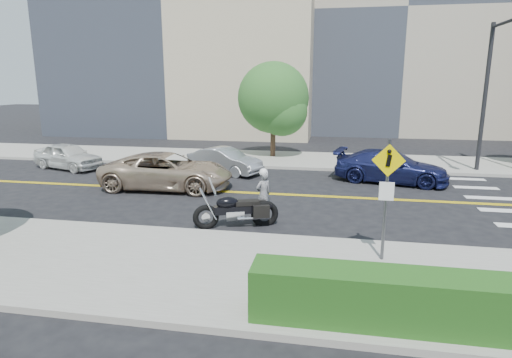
{
  "coord_description": "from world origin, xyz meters",
  "views": [
    {
      "loc": [
        2.92,
        -16.63,
        4.47
      ],
      "look_at": [
        0.34,
        -2.6,
        1.2
      ],
      "focal_mm": 30.0,
      "sensor_mm": 36.0,
      "label": 1
    }
  ],
  "objects_px": {
    "motorcyclist": "(263,193)",
    "parked_car_silver": "(225,161)",
    "parked_car_blue": "(391,167)",
    "pedestrian_sign": "(387,189)",
    "parked_car_white": "(68,156)",
    "suv": "(167,171)",
    "motorcycle": "(236,202)"
  },
  "relations": [
    {
      "from": "pedestrian_sign",
      "to": "parked_car_blue",
      "type": "xyz_separation_m",
      "value": [
        1.28,
        9.34,
        -1.24
      ]
    },
    {
      "from": "motorcyclist",
      "to": "motorcycle",
      "type": "height_order",
      "value": "motorcyclist"
    },
    {
      "from": "motorcycle",
      "to": "suv",
      "type": "distance_m",
      "value": 5.84
    },
    {
      "from": "motorcyclist",
      "to": "suv",
      "type": "distance_m",
      "value": 5.61
    },
    {
      "from": "pedestrian_sign",
      "to": "parked_car_white",
      "type": "height_order",
      "value": "pedestrian_sign"
    },
    {
      "from": "pedestrian_sign",
      "to": "parked_car_silver",
      "type": "distance_m",
      "value": 11.91
    },
    {
      "from": "motorcyclist",
      "to": "parked_car_white",
      "type": "relative_size",
      "value": 0.42
    },
    {
      "from": "pedestrian_sign",
      "to": "parked_car_blue",
      "type": "relative_size",
      "value": 0.61
    },
    {
      "from": "suv",
      "to": "parked_car_blue",
      "type": "distance_m",
      "value": 9.9
    },
    {
      "from": "motorcycle",
      "to": "parked_car_blue",
      "type": "height_order",
      "value": "motorcycle"
    },
    {
      "from": "motorcycle",
      "to": "parked_car_silver",
      "type": "xyz_separation_m",
      "value": [
        -2.37,
        7.7,
        -0.16
      ]
    },
    {
      "from": "parked_car_silver",
      "to": "parked_car_blue",
      "type": "bearing_deg",
      "value": -71.2
    },
    {
      "from": "parked_car_blue",
      "to": "pedestrian_sign",
      "type": "bearing_deg",
      "value": -175.04
    },
    {
      "from": "motorcyclist",
      "to": "parked_car_silver",
      "type": "xyz_separation_m",
      "value": [
        -3.03,
        6.56,
        -0.2
      ]
    },
    {
      "from": "pedestrian_sign",
      "to": "parked_car_white",
      "type": "relative_size",
      "value": 0.76
    },
    {
      "from": "pedestrian_sign",
      "to": "parked_car_silver",
      "type": "height_order",
      "value": "pedestrian_sign"
    },
    {
      "from": "pedestrian_sign",
      "to": "suv",
      "type": "distance_m",
      "value": 10.47
    },
    {
      "from": "suv",
      "to": "motorcycle",
      "type": "bearing_deg",
      "value": -138.88
    },
    {
      "from": "parked_car_silver",
      "to": "parked_car_blue",
      "type": "distance_m",
      "value": 7.86
    },
    {
      "from": "parked_car_silver",
      "to": "parked_car_blue",
      "type": "xyz_separation_m",
      "value": [
        7.84,
        -0.51,
        0.08
      ]
    },
    {
      "from": "suv",
      "to": "parked_car_silver",
      "type": "relative_size",
      "value": 1.43
    },
    {
      "from": "pedestrian_sign",
      "to": "parked_car_white",
      "type": "bearing_deg",
      "value": 147.53
    },
    {
      "from": "pedestrian_sign",
      "to": "motorcyclist",
      "type": "xyz_separation_m",
      "value": [
        -3.53,
        3.28,
        -1.13
      ]
    },
    {
      "from": "parked_car_silver",
      "to": "motorcyclist",
      "type": "bearing_deg",
      "value": -132.7
    },
    {
      "from": "pedestrian_sign",
      "to": "suv",
      "type": "bearing_deg",
      "value": 141.92
    },
    {
      "from": "suv",
      "to": "parked_car_white",
      "type": "height_order",
      "value": "suv"
    },
    {
      "from": "motorcycle",
      "to": "parked_car_silver",
      "type": "bearing_deg",
      "value": 86.53
    },
    {
      "from": "motorcyclist",
      "to": "parked_car_white",
      "type": "height_order",
      "value": "motorcyclist"
    },
    {
      "from": "parked_car_blue",
      "to": "parked_car_white",
      "type": "bearing_deg",
      "value": 102.26
    },
    {
      "from": "pedestrian_sign",
      "to": "parked_car_silver",
      "type": "relative_size",
      "value": 0.78
    },
    {
      "from": "parked_car_white",
      "to": "parked_car_blue",
      "type": "bearing_deg",
      "value": -72.33
    },
    {
      "from": "motorcycle",
      "to": "parked_car_blue",
      "type": "xyz_separation_m",
      "value": [
        5.47,
        7.19,
        -0.07
      ]
    }
  ]
}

